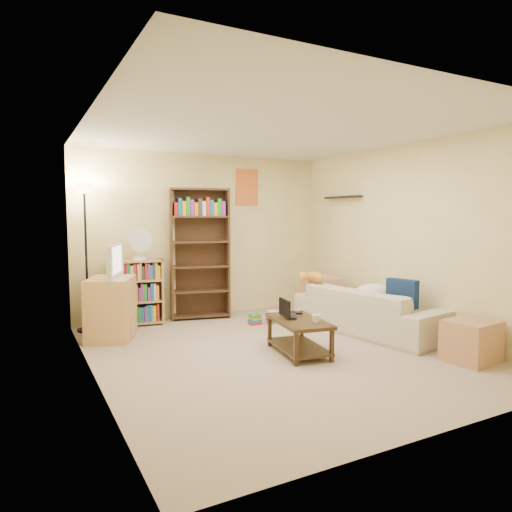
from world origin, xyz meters
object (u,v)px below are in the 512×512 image
sofa (368,310)px  mug (316,319)px  short_bookshelf (137,293)px  laptop (295,316)px  desk_fan (140,244)px  floor_lamp (85,214)px  tall_bookshelf (200,250)px  coffee_table (299,332)px  tabby_cat (313,277)px  side_table (321,297)px  tv_stand (111,308)px  television (110,261)px  end_cabinet (471,341)px

sofa → mug: size_ratio=19.99×
short_bookshelf → laptop: bearing=-51.5°
desk_fan → floor_lamp: floor_lamp is taller
tall_bookshelf → short_bookshelf: size_ratio=2.10×
coffee_table → short_bookshelf: short_bookshelf is taller
tall_bookshelf → short_bookshelf: (-0.96, -0.00, -0.57)m
tabby_cat → coffee_table: tabby_cat is taller
coffee_table → desk_fan: 2.67m
tabby_cat → desk_fan: size_ratio=1.08×
laptop → side_table: size_ratio=0.58×
sofa → tabby_cat: bearing=18.6°
side_table → laptop: bearing=-135.0°
sofa → tv_stand: (-3.10, 1.29, 0.09)m
tabby_cat → mug: tabby_cat is taller
television → short_bookshelf: (0.46, 0.57, -0.52)m
sofa → television: television is taller
sofa → floor_lamp: (-3.31, 1.82, 1.28)m
tall_bookshelf → desk_fan: (-0.91, -0.05, 0.13)m
coffee_table → short_bookshelf: 2.58m
mug → television: 2.68m
floor_lamp → sofa: bearing=-28.8°
sofa → end_cabinet: sofa is taller
floor_lamp → desk_fan: bearing=-0.8°
tv_stand → tall_bookshelf: size_ratio=0.40×
television → tall_bookshelf: bearing=-45.6°
mug → tall_bookshelf: tall_bookshelf is taller
desk_fan → short_bookshelf: bearing=139.0°
desk_fan → side_table: 2.81m
sofa → laptop: (-1.32, -0.25, 0.10)m
tabby_cat → short_bookshelf: bearing=153.8°
short_bookshelf → tall_bookshelf: bearing=6.4°
end_cabinet → television: bearing=139.7°
sofa → coffee_table: 1.39m
sofa → laptop: bearing=91.5°
tabby_cat → tall_bookshelf: size_ratio=0.25×
coffee_table → side_table: side_table is taller
coffee_table → floor_lamp: (-1.97, 2.18, 1.34)m
mug → desk_fan: desk_fan is taller
laptop → desk_fan: 2.53m
side_table → mug: bearing=-127.3°
television → desk_fan: bearing=-21.8°
short_bookshelf → desk_fan: 0.70m
tv_stand → tabby_cat: bearing=11.3°
laptop → short_bookshelf: short_bookshelf is taller
sofa → coffee_table: bearing=96.2°
end_cabinet → side_table: bearing=93.5°
tabby_cat → floor_lamp: bearing=159.8°
tabby_cat → side_table: 0.62m
coffee_table → laptop: (0.02, 0.12, 0.16)m
desk_fan → tall_bookshelf: bearing=2.9°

